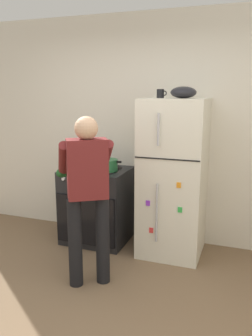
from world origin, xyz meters
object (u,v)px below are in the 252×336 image
(person_cook, at_px, (87,186))
(refrigerator, at_px, (173,178))
(mixing_bowl, at_px, (183,92))
(red_pot, at_px, (107,165))
(stove_range, at_px, (97,205))
(coffee_mug, at_px, (161,94))

(person_cook, bearing_deg, refrigerator, 56.40)
(refrigerator, distance_m, mixing_bowl, 0.93)
(red_pot, bearing_deg, mixing_bowl, 3.35)
(stove_range, height_order, person_cook, person_cook)
(mixing_bowl, bearing_deg, red_pot, -176.65)
(person_cook, bearing_deg, red_pot, 101.00)
(mixing_bowl, bearing_deg, person_cook, -126.94)
(person_cook, xyz_separation_m, coffee_mug, (0.43, 0.96, 0.82))
(mixing_bowl, bearing_deg, refrigerator, -179.78)
(stove_range, xyz_separation_m, mixing_bowl, (1.01, 0.01, 1.35))
(red_pot, xyz_separation_m, coffee_mug, (0.60, 0.10, 0.81))
(person_cook, distance_m, mixing_bowl, 1.41)
(refrigerator, xyz_separation_m, coffee_mug, (-0.18, 0.05, 0.92))
(stove_range, bearing_deg, person_cook, -70.04)
(refrigerator, distance_m, stove_range, 1.02)
(red_pot, distance_m, mixing_bowl, 1.19)
(coffee_mug, distance_m, mixing_bowl, 0.26)
(coffee_mug, bearing_deg, refrigerator, -15.84)
(refrigerator, xyz_separation_m, mixing_bowl, (0.08, 0.00, 0.93))
(red_pot, distance_m, coffee_mug, 1.01)
(red_pot, height_order, coffee_mug, coffee_mug)
(coffee_mug, bearing_deg, mixing_bowl, -10.99)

